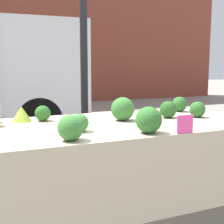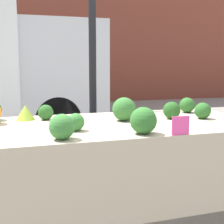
{
  "view_description": "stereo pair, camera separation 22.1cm",
  "coord_description": "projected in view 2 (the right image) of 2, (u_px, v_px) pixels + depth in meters",
  "views": [
    {
      "loc": [
        -0.85,
        -2.01,
        1.3
      ],
      "look_at": [
        0.0,
        0.0,
        0.97
      ],
      "focal_mm": 50.0,
      "sensor_mm": 36.0,
      "label": 1
    },
    {
      "loc": [
        -0.64,
        -2.09,
        1.3
      ],
      "look_at": [
        0.0,
        0.0,
        0.97
      ],
      "focal_mm": 50.0,
      "sensor_mm": 36.0,
      "label": 2
    }
  ],
  "objects": [
    {
      "name": "broccoli_head_0",
      "position": [
        124.0,
        109.0,
        2.3
      ],
      "size": [
        0.17,
        0.17,
        0.17
      ],
      "color": "#336B2D",
      "rests_on": "market_table"
    },
    {
      "name": "broccoli_head_7",
      "position": [
        172.0,
        110.0,
        2.39
      ],
      "size": [
        0.13,
        0.13,
        0.13
      ],
      "color": "#23511E",
      "rests_on": "market_table"
    },
    {
      "name": "tent_pole",
      "position": [
        93.0,
        83.0,
        2.97
      ],
      "size": [
        0.07,
        0.07,
        2.25
      ],
      "color": "black",
      "rests_on": "ground_plane"
    },
    {
      "name": "romanesco_head",
      "position": [
        25.0,
        113.0,
        2.34
      ],
      "size": [
        0.14,
        0.14,
        0.11
      ],
      "color": "#93B238",
      "rests_on": "market_table"
    },
    {
      "name": "broccoli_head_5",
      "position": [
        187.0,
        105.0,
        2.7
      ],
      "size": [
        0.13,
        0.13,
        0.13
      ],
      "color": "#285B23",
      "rests_on": "market_table"
    },
    {
      "name": "broccoli_head_8",
      "position": [
        203.0,
        111.0,
        2.39
      ],
      "size": [
        0.13,
        0.13,
        0.13
      ],
      "color": "#285B23",
      "rests_on": "market_table"
    },
    {
      "name": "price_sign",
      "position": [
        181.0,
        126.0,
        1.84
      ],
      "size": [
        0.11,
        0.01,
        0.11
      ],
      "color": "#EF4793",
      "rests_on": "market_table"
    },
    {
      "name": "broccoli_head_6",
      "position": [
        46.0,
        112.0,
        2.34
      ],
      "size": [
        0.12,
        0.12,
        0.12
      ],
      "color": "#285B23",
      "rests_on": "market_table"
    },
    {
      "name": "broccoli_head_1",
      "position": [
        76.0,
        122.0,
        1.95
      ],
      "size": [
        0.11,
        0.11,
        0.11
      ],
      "color": "#387533",
      "rests_on": "market_table"
    },
    {
      "name": "broccoli_head_2",
      "position": [
        62.0,
        127.0,
        1.72
      ],
      "size": [
        0.14,
        0.14,
        0.14
      ],
      "color": "#387533",
      "rests_on": "market_table"
    },
    {
      "name": "market_table",
      "position": [
        115.0,
        139.0,
        2.17
      ],
      "size": [
        2.1,
        0.99,
        0.89
      ],
      "color": "tan",
      "rests_on": "ground_plane"
    },
    {
      "name": "broccoli_head_3",
      "position": [
        143.0,
        121.0,
        1.86
      ],
      "size": [
        0.16,
        0.16,
        0.16
      ],
      "color": "#2D6628",
      "rests_on": "market_table"
    }
  ]
}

